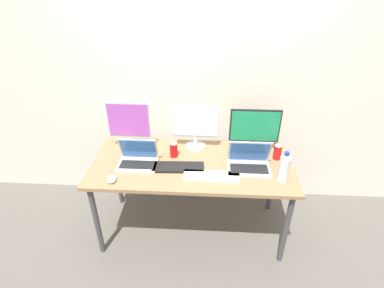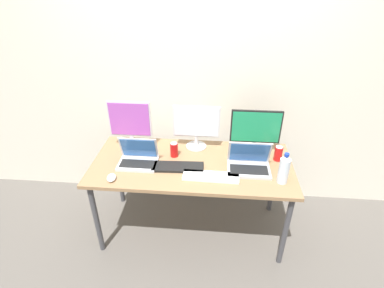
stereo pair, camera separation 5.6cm
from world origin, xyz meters
TOP-DOWN VIEW (x-y plane):
  - ground_plane at (0.00, 0.00)m, footprint 16.00×16.00m
  - wall_back at (0.00, 0.59)m, footprint 7.00×0.08m
  - work_desk at (0.00, 0.00)m, footprint 1.63×0.75m
  - monitor_left at (-0.55, 0.22)m, footprint 0.37×0.21m
  - monitor_center at (0.02, 0.25)m, footprint 0.40×0.18m
  - monitor_right at (0.52, 0.24)m, footprint 0.42×0.19m
  - laptop_silver at (-0.44, -0.04)m, footprint 0.31×0.22m
  - laptop_secondary at (0.45, -0.04)m, footprint 0.33×0.23m
  - keyboard_main at (0.16, -0.18)m, footprint 0.43×0.13m
  - keyboard_aux at (-0.11, -0.08)m, footprint 0.42×0.16m
  - mouse_by_keyboard at (-0.59, -0.27)m, footprint 0.09×0.11m
  - water_bottle at (0.69, -0.19)m, footprint 0.08×0.08m
  - soda_can_near_keyboard at (0.70, 0.11)m, footprint 0.07×0.07m
  - soda_can_by_laptop at (-0.16, 0.09)m, footprint 0.07×0.07m

SIDE VIEW (x-z plane):
  - ground_plane at x=0.00m, z-range 0.00..0.00m
  - work_desk at x=0.00m, z-range 0.31..1.05m
  - keyboard_main at x=0.16m, z-range 0.74..0.76m
  - keyboard_aux at x=-0.11m, z-range 0.74..0.76m
  - mouse_by_keyboard at x=-0.59m, z-range 0.74..0.77m
  - laptop_silver at x=-0.44m, z-range 0.68..0.90m
  - laptop_secondary at x=0.45m, z-range 0.68..0.91m
  - soda_can_near_keyboard at x=0.70m, z-range 0.74..0.87m
  - soda_can_by_laptop at x=-0.16m, z-range 0.74..0.87m
  - water_bottle at x=0.69m, z-range 0.73..0.98m
  - monitor_right at x=0.52m, z-range 0.75..1.13m
  - monitor_center at x=0.02m, z-range 0.76..1.15m
  - monitor_left at x=-0.55m, z-range 0.75..1.18m
  - wall_back at x=0.00m, z-range 0.00..2.60m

